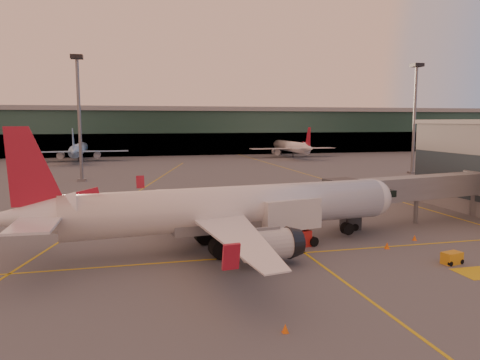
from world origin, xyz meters
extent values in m
plane|color=#4C4F54|center=(0.00, 0.00, 0.00)|extent=(600.00, 600.00, 0.00)
cube|color=gold|center=(0.00, 5.00, 0.01)|extent=(80.00, 0.25, 0.01)
cube|color=gold|center=(-10.00, 45.00, 0.01)|extent=(31.30, 115.98, 0.01)
cube|color=gold|center=(30.00, 70.00, 0.01)|extent=(0.25, 160.00, 0.01)
cube|color=gold|center=(5.00, -8.00, 0.01)|extent=(0.25, 30.00, 0.01)
cube|color=#19382D|center=(0.00, 142.00, 8.00)|extent=(400.00, 18.00, 16.00)
cube|color=gray|center=(0.00, 142.00, 16.80)|extent=(400.00, 20.00, 1.60)
cube|color=black|center=(0.00, 133.50, 4.00)|extent=(400.00, 1.00, 8.00)
cube|color=#2D3D47|center=(33.05, 18.00, 5.00)|extent=(0.30, 21.60, 6.00)
cylinder|color=slate|center=(-20.00, 66.00, 12.50)|extent=(0.70, 0.70, 25.00)
cube|color=black|center=(-20.00, 66.00, 25.20)|extent=(2.40, 2.40, 0.80)
cube|color=slate|center=(-20.00, 66.00, 0.25)|extent=(1.60, 1.60, 0.50)
cylinder|color=slate|center=(55.00, 62.00, 12.50)|extent=(0.70, 0.70, 25.00)
cube|color=black|center=(55.00, 62.00, 25.20)|extent=(2.40, 2.40, 0.80)
cube|color=slate|center=(55.00, 62.00, 0.25)|extent=(1.60, 1.60, 0.50)
cylinder|color=white|center=(-1.09, 8.15, 4.11)|extent=(32.24, 7.63, 4.11)
sphere|color=white|center=(14.81, 9.92, 4.11)|extent=(4.02, 4.02, 4.02)
cube|color=black|center=(15.97, 10.05, 4.62)|extent=(2.13, 2.86, 0.72)
cone|color=white|center=(-18.92, 6.16, 4.41)|extent=(7.41, 4.66, 3.90)
cube|color=white|center=(-18.14, 2.71, 4.52)|extent=(3.50, 6.72, 0.21)
cylinder|color=silver|center=(0.38, 2.03, 1.85)|extent=(4.56, 3.13, 2.67)
cylinder|color=black|center=(-3.12, 5.24, 0.92)|extent=(2.00, 1.63, 1.85)
cylinder|color=black|center=(-3.12, 5.24, 1.49)|extent=(0.37, 0.37, 1.13)
cube|color=white|center=(-18.92, 9.69, 4.52)|extent=(4.86, 7.25, 0.21)
cylinder|color=silver|center=(-1.00, 14.44, 1.85)|extent=(4.56, 3.13, 2.67)
cylinder|color=black|center=(-3.71, 10.54, 0.92)|extent=(2.00, 1.63, 1.85)
cylinder|color=black|center=(-3.71, 10.54, 1.49)|extent=(0.37, 0.37, 1.13)
cube|color=slate|center=(-2.25, 8.02, 2.77)|extent=(10.44, 4.39, 1.64)
cylinder|color=black|center=(11.71, 9.58, 0.92)|extent=(1.38, 0.96, 1.29)
cube|color=slate|center=(22.97, 13.83, 4.41)|extent=(22.56, 6.88, 2.70)
cube|color=#2D3035|center=(12.44, 12.27, 4.41)|extent=(3.99, 3.99, 3.00)
cube|color=#2D3035|center=(13.94, 13.17, 1.20)|extent=(1.60, 2.40, 2.40)
cylinder|color=black|center=(13.94, 12.07, 0.40)|extent=(0.80, 0.40, 0.80)
cylinder|color=black|center=(13.94, 14.27, 0.40)|extent=(0.80, 0.40, 0.80)
cylinder|color=slate|center=(22.97, 13.83, 1.55)|extent=(0.50, 0.50, 3.11)
cylinder|color=slate|center=(34.00, 16.00, 1.55)|extent=(2.40, 2.40, 3.11)
cube|color=#B41D19|center=(4.60, 7.74, 0.80)|extent=(3.93, 3.30, 1.61)
cube|color=silver|center=(4.28, 7.66, 3.32)|extent=(6.67, 4.05, 3.00)
cylinder|color=black|center=(3.02, 6.04, 0.48)|extent=(1.03, 0.59, 0.96)
cylinder|color=black|center=(6.77, 6.94, 0.48)|extent=(1.03, 0.59, 0.96)
cube|color=orange|center=(16.23, -1.31, 0.52)|extent=(1.93, 1.40, 1.04)
cylinder|color=black|center=(15.65, -1.89, 0.22)|extent=(0.47, 0.31, 0.43)
cylinder|color=black|center=(17.01, -1.58, 0.22)|extent=(0.47, 0.31, 0.43)
cone|color=orange|center=(17.92, 6.55, 0.29)|extent=(0.46, 0.46, 0.58)
cube|color=orange|center=(17.92, 6.55, 0.02)|extent=(0.39, 0.39, 0.03)
cone|color=orange|center=(-2.38, -10.50, 0.27)|extent=(0.42, 0.42, 0.54)
cube|color=orange|center=(-2.38, -10.50, 0.01)|extent=(0.37, 0.37, 0.03)
cone|color=orange|center=(-2.51, 24.99, 0.26)|extent=(0.41, 0.41, 0.52)
cube|color=orange|center=(-2.51, 24.99, 0.01)|extent=(0.35, 0.35, 0.03)
cone|color=orange|center=(13.39, 4.40, 0.32)|extent=(0.50, 0.50, 0.64)
cube|color=orange|center=(13.39, 4.40, 0.02)|extent=(0.43, 0.43, 0.03)
camera|label=1|loc=(-11.28, -35.31, 12.41)|focal=35.00mm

